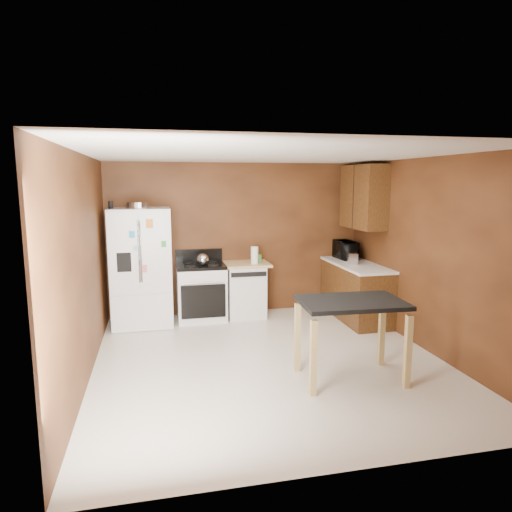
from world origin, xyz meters
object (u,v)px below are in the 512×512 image
object	(u,v)px
green_canister	(258,258)
dishwasher	(245,289)
toaster	(352,258)
gas_range	(201,291)
microwave	(346,251)
pen_cup	(111,205)
kettle	(203,260)
island	(351,313)
roasting_pan	(138,205)
refrigerator	(141,267)
paper_towel	(255,255)

from	to	relation	value
green_canister	dishwasher	xyz separation A→B (m)	(-0.23, -0.03, -0.50)
green_canister	toaster	distance (m)	1.51
gas_range	microwave	bearing A→B (deg)	0.18
pen_cup	microwave	size ratio (longest dim) A/B	0.22
gas_range	dishwasher	world-z (taller)	gas_range
kettle	green_canister	xyz separation A→B (m)	(0.92, 0.17, -0.04)
pen_cup	dishwasher	distance (m)	2.47
green_canister	gas_range	xyz separation A→B (m)	(-0.95, -0.05, -0.49)
gas_range	island	world-z (taller)	gas_range
green_canister	microwave	world-z (taller)	microwave
roasting_pan	green_canister	bearing A→B (deg)	4.49
roasting_pan	microwave	size ratio (longest dim) A/B	0.72
pen_cup	gas_range	bearing A→B (deg)	5.60
toaster	dishwasher	size ratio (longest dim) A/B	0.27
green_canister	island	xyz separation A→B (m)	(0.44, -2.67, -0.19)
gas_range	toaster	bearing A→B (deg)	-11.00
roasting_pan	dishwasher	distance (m)	2.15
pen_cup	microwave	bearing A→B (deg)	2.06
dishwasher	island	size ratio (longest dim) A/B	0.77
dishwasher	refrigerator	bearing A→B (deg)	-177.02
kettle	dishwasher	distance (m)	0.90
toaster	gas_range	size ratio (longest dim) A/B	0.22
roasting_pan	dishwasher	world-z (taller)	roasting_pan
kettle	dishwasher	bearing A→B (deg)	11.82
microwave	gas_range	size ratio (longest dim) A/B	0.45
kettle	island	xyz separation A→B (m)	(1.37, -2.50, -0.24)
island	kettle	bearing A→B (deg)	118.71
dishwasher	paper_towel	bearing A→B (deg)	-39.09
pen_cup	microwave	xyz separation A→B (m)	(3.77, 0.14, -0.82)
roasting_pan	gas_range	bearing A→B (deg)	5.95
refrigerator	gas_range	world-z (taller)	refrigerator
pen_cup	toaster	world-z (taller)	pen_cup
microwave	kettle	bearing A→B (deg)	90.26
roasting_pan	island	bearing A→B (deg)	-47.56
roasting_pan	island	distance (m)	3.59
island	dishwasher	bearing A→B (deg)	104.23
paper_towel	refrigerator	distance (m)	1.77
toaster	microwave	bearing A→B (deg)	95.45
roasting_pan	toaster	distance (m)	3.41
refrigerator	gas_range	xyz separation A→B (m)	(0.91, 0.06, -0.44)
kettle	paper_towel	distance (m)	0.83
island	green_canister	bearing A→B (deg)	99.41
dishwasher	island	distance (m)	2.74
green_canister	toaster	world-z (taller)	toaster
green_canister	island	size ratio (longest dim) A/B	0.10
paper_towel	green_canister	size ratio (longest dim) A/B	2.27
gas_range	island	size ratio (longest dim) A/B	0.95
dishwasher	green_canister	bearing A→B (deg)	6.67
pen_cup	kettle	size ratio (longest dim) A/B	0.57
toaster	roasting_pan	bearing A→B (deg)	-169.89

